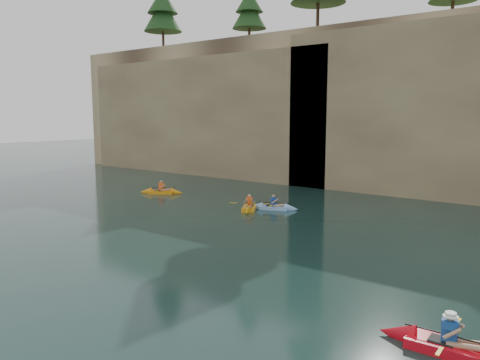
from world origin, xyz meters
The scene contains 10 objects.
ground centered at (0.00, 0.00, 0.00)m, with size 160.00×160.00×0.00m, color black.
cliff centered at (0.00, 30.00, 6.00)m, with size 70.00×16.00×12.00m, color tan.
cliff_slab_west centered at (-20.00, 22.60, 5.28)m, with size 26.00×2.40×10.56m, color tan.
cliff_slab_center centered at (2.00, 22.60, 5.70)m, with size 24.00×2.40×11.40m, color tan.
sea_cave_west centered at (-18.00, 21.95, 2.00)m, with size 4.50×1.00×4.00m, color black.
sea_cave_center centered at (-4.00, 21.95, 1.60)m, with size 3.50×1.00×3.20m, color black.
main_kayaker centered at (6.00, 2.25, 0.16)m, with size 3.20×2.18×1.18m.
kayaker_orange centered at (-14.93, 13.04, 0.14)m, with size 2.87×2.09×1.12m.
kayaker_yellow centered at (-6.95, 12.26, 0.14)m, with size 1.97×2.71×1.12m.
kayaker_ltblue_mid centered at (-5.98, 13.24, 0.13)m, with size 2.81×1.98×1.06m.
Camera 1 is at (8.29, -8.43, 5.32)m, focal length 35.00 mm.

